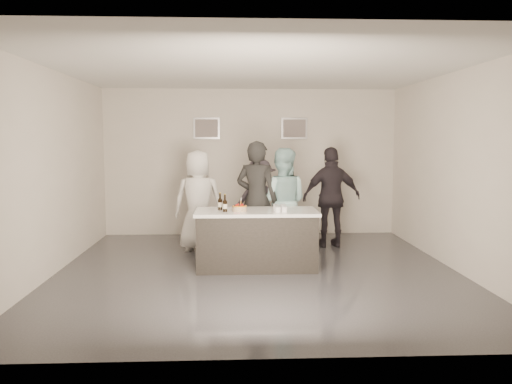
% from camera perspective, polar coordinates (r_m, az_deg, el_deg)
% --- Properties ---
extents(floor, '(6.00, 6.00, 0.00)m').
position_cam_1_polar(floor, '(7.60, 0.17, -9.06)').
color(floor, '#3D3D42').
rests_on(floor, ground).
extents(ceiling, '(6.00, 6.00, 0.00)m').
position_cam_1_polar(ceiling, '(7.40, 0.18, 13.96)').
color(ceiling, white).
extents(wall_back, '(6.00, 0.04, 3.00)m').
position_cam_1_polar(wall_back, '(10.34, -0.62, 3.41)').
color(wall_back, silver).
rests_on(wall_back, ground).
extents(wall_front, '(6.00, 0.04, 3.00)m').
position_cam_1_polar(wall_front, '(4.37, 2.06, -0.33)').
color(wall_front, silver).
rests_on(wall_front, ground).
extents(wall_left, '(0.04, 6.00, 3.00)m').
position_cam_1_polar(wall_left, '(7.80, -22.42, 2.06)').
color(wall_left, silver).
rests_on(wall_left, ground).
extents(wall_right, '(0.04, 6.00, 3.00)m').
position_cam_1_polar(wall_right, '(8.07, 21.99, 2.20)').
color(wall_right, silver).
rests_on(wall_right, ground).
extents(picture_left, '(0.54, 0.04, 0.44)m').
position_cam_1_polar(picture_left, '(10.31, -5.67, 7.26)').
color(picture_left, '#B2B2B7').
rests_on(picture_left, wall_back).
extents(picture_right, '(0.54, 0.04, 0.44)m').
position_cam_1_polar(picture_right, '(10.37, 4.39, 7.26)').
color(picture_right, '#B2B2B7').
rests_on(picture_right, wall_back).
extents(bar_counter, '(1.86, 0.86, 0.90)m').
position_cam_1_polar(bar_counter, '(7.70, 0.04, -5.42)').
color(bar_counter, white).
rests_on(bar_counter, ground).
extents(cake, '(0.22, 0.22, 0.07)m').
position_cam_1_polar(cake, '(7.53, -1.90, -1.91)').
color(cake, orange).
rests_on(cake, bar_counter).
extents(beer_bottle_a, '(0.07, 0.07, 0.26)m').
position_cam_1_polar(beer_bottle_a, '(7.64, -4.13, -1.11)').
color(beer_bottle_a, black).
rests_on(beer_bottle_a, bar_counter).
extents(beer_bottle_b, '(0.07, 0.07, 0.26)m').
position_cam_1_polar(beer_bottle_b, '(7.44, -3.57, -1.30)').
color(beer_bottle_b, black).
rests_on(beer_bottle_b, bar_counter).
extents(tumbler_cluster, '(0.19, 0.40, 0.08)m').
position_cam_1_polar(tumbler_cluster, '(7.59, 2.80, -1.85)').
color(tumbler_cluster, orange).
rests_on(tumbler_cluster, bar_counter).
extents(candles, '(0.24, 0.08, 0.01)m').
position_cam_1_polar(candles, '(7.29, -1.86, -2.46)').
color(candles, pink).
rests_on(candles, bar_counter).
extents(person_main_black, '(0.84, 0.70, 1.96)m').
position_cam_1_polar(person_main_black, '(8.32, 0.08, -0.87)').
color(person_main_black, black).
rests_on(person_main_black, ground).
extents(person_main_blue, '(1.02, 0.87, 1.83)m').
position_cam_1_polar(person_main_blue, '(8.49, 3.00, -1.15)').
color(person_main_blue, '#A2D1D3').
rests_on(person_main_blue, ground).
extents(person_guest_left, '(0.89, 0.59, 1.79)m').
position_cam_1_polar(person_guest_left, '(8.92, -6.60, -0.97)').
color(person_guest_left, white).
rests_on(person_guest_left, ground).
extents(person_guest_right, '(1.12, 0.56, 1.84)m').
position_cam_1_polar(person_guest_right, '(9.26, 8.64, -0.59)').
color(person_guest_right, '#272229').
rests_on(person_guest_right, ground).
extents(person_guest_back, '(1.15, 0.82, 1.61)m').
position_cam_1_polar(person_guest_back, '(9.29, 0.41, -1.20)').
color(person_guest_back, '#363139').
rests_on(person_guest_back, ground).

